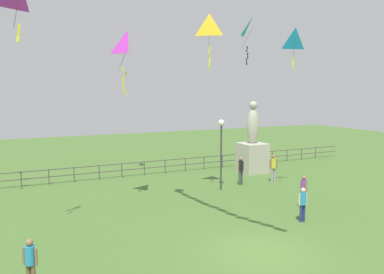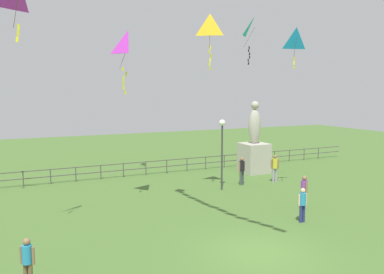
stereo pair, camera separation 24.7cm
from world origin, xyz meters
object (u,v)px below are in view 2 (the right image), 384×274
Objects in this scene: person_2 at (27,260)px; kite_6 at (210,27)px; person_4 at (242,169)px; kite_3 at (254,29)px; person_3 at (275,166)px; person_1 at (304,190)px; kite_2 at (128,47)px; lamppost at (222,138)px; kite_1 at (296,39)px; person_0 at (303,203)px; statue_monument at (254,150)px.

kite_6 is (9.44, 6.82, 8.13)m from person_2.
person_4 reaches higher than person_2.
person_3 is at bearing -100.33° from kite_3.
kite_2 is (-7.31, 4.33, 6.83)m from person_1.
kite_3 reaches higher than person_3.
lamppost is 6.69m from kite_1.
person_0 is 0.51× the size of kite_2.
lamppost is at bearing 109.01° from person_1.
lamppost reaches higher than person_3.
person_3 is (2.25, 5.26, 0.04)m from person_1.
person_4 is 0.79× the size of kite_1.
statue_monument is 1.55× the size of kite_3.
person_4 is at bearing 17.14° from lamppost.
person_2 is 10.99m from kite_2.
person_2 is 14.20m from kite_6.
person_3 is 0.54× the size of kite_3.
lamppost reaches higher than person_0.
lamppost is at bearing 35.34° from person_2.
person_0 is (-4.02, -9.65, -0.69)m from statue_monument.
person_2 is 0.87× the size of person_3.
kite_3 is (0.17, 0.50, 8.37)m from statue_monument.
kite_6 reaches higher than lamppost.
person_1 is 0.97× the size of person_4.
person_0 is at bearing -123.90° from kite_1.
person_3 is at bearing 3.99° from lamppost.
lamppost is 1.37× the size of kite_2.
lamppost is 2.35× the size of person_3.
person_2 is 0.47× the size of kite_3.
person_3 is at bearing 70.62° from kite_1.
person_1 is (-2.73, -8.26, -0.61)m from statue_monument.
person_3 reaches higher than person_0.
lamppost is 2.69× the size of person_2.
kite_3 reaches higher than person_2.
kite_2 is (-9.56, -0.92, 6.79)m from person_3.
person_1 is at bearing 11.73° from person_2.
kite_2 is at bearing -170.89° from person_4.
kite_3 is (1.65, 6.38, 1.53)m from kite_1.
lamppost is 13.21m from person_2.
kite_1 is (2.96, -2.59, 5.41)m from lamppost.
person_3 is at bearing 28.16° from person_2.
person_1 is 0.77× the size of kite_1.
kite_2 is (-7.28, -1.17, 6.80)m from person_4.
person_2 is 0.51× the size of kite_2.
person_4 reaches higher than person_1.
person_4 is (-2.28, 0.24, -0.02)m from person_3.
kite_6 reaches higher than statue_monument.
person_0 is (0.42, -6.37, -2.13)m from lamppost.
statue_monument is 5.70m from lamppost.
kite_6 is (-5.16, -1.00, 8.00)m from person_3.
statue_monument is at bearing 75.84° from kite_1.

